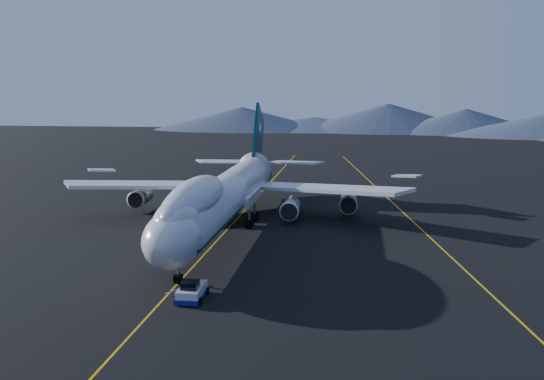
# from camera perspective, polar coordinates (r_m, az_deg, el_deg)

# --- Properties ---
(ground) EXTENTS (500.00, 500.00, 0.00)m
(ground) POSITION_cam_1_polar(r_m,az_deg,el_deg) (96.34, -4.32, -3.82)
(ground) COLOR black
(ground) RESTS_ON ground
(taxiway_line_main) EXTENTS (0.25, 220.00, 0.01)m
(taxiway_line_main) POSITION_cam_1_polar(r_m,az_deg,el_deg) (96.34, -4.32, -3.81)
(taxiway_line_main) COLOR gold
(taxiway_line_main) RESTS_ON ground
(taxiway_line_side) EXTENTS (28.08, 198.09, 0.01)m
(taxiway_line_side) POSITION_cam_1_polar(r_m,az_deg,el_deg) (104.50, 13.20, -2.98)
(taxiway_line_side) COLOR gold
(taxiway_line_side) RESTS_ON ground
(boeing_747) EXTENTS (59.62, 72.43, 19.37)m
(boeing_747) POSITION_cam_1_polar(r_m,az_deg,el_deg) (95.20, -4.36, -0.40)
(boeing_747) COLOR silver
(boeing_747) RESTS_ON ground
(pushback_tug) EXTENTS (2.94, 5.03, 2.17)m
(pushback_tug) POSITION_cam_1_polar(r_m,az_deg,el_deg) (66.07, -7.54, -9.56)
(pushback_tug) COLOR silver
(pushback_tug) RESTS_ON ground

